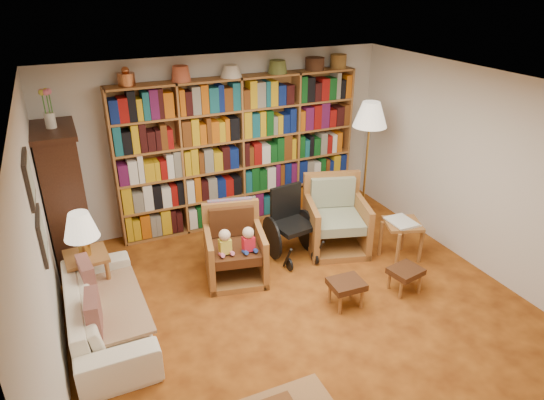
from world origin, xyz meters
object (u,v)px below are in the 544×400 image
wheelchair (290,225)px  footstool_a (346,286)px  footstool_b (406,273)px  side_table_papers (402,229)px  side_table_lamp (88,265)px  armchair_leather (233,248)px  floor_lamp (370,120)px  armchair_sage (332,221)px  sofa (107,309)px

wheelchair → footstool_a: 1.31m
footstool_a → footstool_b: footstool_a is taller
side_table_papers → footstool_b: side_table_papers is taller
side_table_lamp → armchair_leather: (1.70, -0.17, -0.09)m
floor_lamp → footstool_a: bearing=-128.5°
footstool_a → armchair_sage: bearing=66.2°
footstool_b → floor_lamp: bearing=71.7°
floor_lamp → footstool_b: size_ratio=4.41×
sofa → floor_lamp: (3.94, 1.09, 1.32)m
armchair_leather → footstool_a: 1.50m
side_table_lamp → footstool_b: 3.71m
wheelchair → footstool_a: bearing=-86.3°
wheelchair → floor_lamp: 1.93m
footstool_b → side_table_lamp: bearing=158.3°
side_table_lamp → floor_lamp: bearing=6.0°
side_table_lamp → wheelchair: size_ratio=0.63×
armchair_leather → footstool_a: armchair_leather is taller
sofa → side_table_papers: 3.76m
armchair_leather → floor_lamp: floor_lamp is taller
side_table_papers → footstool_b: 0.77m
armchair_sage → footstool_b: (0.23, -1.32, -0.12)m
side_table_lamp → side_table_papers: 3.92m
armchair_sage → sofa: bearing=-168.8°
sofa → footstool_a: sofa is taller
side_table_lamp → footstool_a: 2.97m
armchair_sage → footstool_b: armchair_sage is taller
floor_lamp → side_table_lamp: bearing=-174.0°
floor_lamp → footstool_b: bearing=-108.3°
footstool_b → sofa: bearing=168.1°
armchair_sage → side_table_lamp: bearing=179.1°
side_table_lamp → footstool_b: side_table_lamp is taller
side_table_lamp → side_table_papers: bearing=-11.0°
side_table_lamp → armchair_leather: size_ratio=0.66×
armchair_leather → side_table_papers: armchair_leather is taller
sofa → floor_lamp: floor_lamp is taller
sofa → footstool_b: sofa is taller
armchair_leather → floor_lamp: 2.71m
footstool_a → side_table_lamp: bearing=153.5°
sofa → side_table_lamp: size_ratio=3.20×
side_table_papers → footstool_a: (-1.20, -0.57, -0.18)m
armchair_leather → armchair_sage: armchair_sage is taller
armchair_leather → wheelchair: wheelchair is taller
side_table_lamp → armchair_leather: armchair_leather is taller
side_table_papers → sofa: bearing=178.8°
floor_lamp → footstool_b: floor_lamp is taller
side_table_lamp → wheelchair: wheelchair is taller
wheelchair → footstool_b: bearing=-57.0°
sofa → armchair_leather: bearing=-72.7°
footstool_a → footstool_b: 0.80m
armchair_leather → footstool_b: armchair_leather is taller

